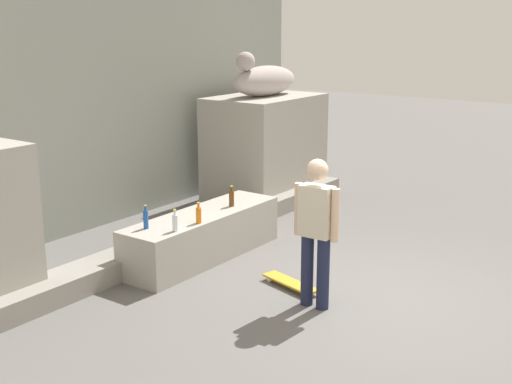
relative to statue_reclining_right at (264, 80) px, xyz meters
name	(u,v)px	position (x,y,z in m)	size (l,w,h in m)	color
ground_plane	(365,300)	(-3.10, -3.59, -2.09)	(40.00, 40.00, 0.00)	#605E5B
facade_wall	(68,57)	(-3.10, 1.33, 0.48)	(10.37, 0.60, 5.14)	gray
pedestal_right	(265,147)	(0.04, 0.00, -1.19)	(2.05, 1.38, 1.81)	#A39E93
statue_reclining_right	(264,80)	(0.00, 0.00, 0.00)	(1.62, 0.61, 0.78)	#B4A6A3
ledge_block	(203,235)	(-3.10, -1.19, -1.78)	(2.51, 0.70, 0.62)	#A39E93
skater	(316,227)	(-3.59, -3.20, -1.17)	(0.23, 0.54, 1.67)	#1E233F
skateboard	(290,283)	(-3.30, -2.70, -2.03)	(0.40, 0.82, 0.08)	gold
bottle_orange	(199,215)	(-3.48, -1.44, -1.36)	(0.07, 0.07, 0.27)	orange
bottle_brown	(232,198)	(-2.61, -1.29, -1.35)	(0.07, 0.07, 0.29)	#593314
bottle_clear	(175,222)	(-3.90, -1.43, -1.36)	(0.07, 0.07, 0.28)	silver
bottle_blue	(146,219)	(-4.02, -1.06, -1.35)	(0.06, 0.06, 0.30)	#194C99
stair_step	(177,241)	(-3.10, -0.71, -1.96)	(8.33, 0.50, 0.27)	gray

